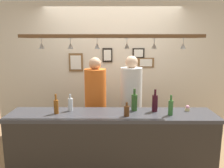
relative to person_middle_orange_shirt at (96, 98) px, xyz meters
The scene contains 23 objects.
ground_plane 1.07m from the person_middle_orange_shirt, 50.49° to the right, with size 8.00×8.00×0.00m, color olive.
back_wall 0.88m from the person_middle_orange_shirt, 71.23° to the left, with size 4.40×0.06×2.60m, color beige.
bar_counter 0.93m from the person_middle_orange_shirt, 72.14° to the right, with size 2.70×0.55×0.96m.
overhead_glass_rack 1.17m from the person_middle_orange_shirt, 66.91° to the right, with size 2.20×0.36×0.04m, color brown.
hanging_wineglass_far_left 1.23m from the person_middle_orange_shirt, 133.10° to the right, with size 0.07×0.07×0.13m.
hanging_wineglass_left 1.09m from the person_middle_orange_shirt, 111.18° to the right, with size 0.07×0.07×0.13m.
hanging_wineglass_center_left 1.08m from the person_middle_orange_shirt, 82.92° to the right, with size 0.07×0.07×0.13m.
hanging_wineglass_center 1.12m from the person_middle_orange_shirt, 51.41° to the right, with size 0.07×0.07×0.13m.
hanging_wineglass_center_right 1.31m from the person_middle_orange_shirt, 36.71° to the right, with size 0.07×0.07×0.13m.
hanging_wineglass_right 1.57m from the person_middle_orange_shirt, 30.91° to the right, with size 0.07×0.07×0.13m.
person_middle_orange_shirt is the anchor object (origin of this frame).
person_right_white_patterned_shirt 0.57m from the person_middle_orange_shirt, ahead, with size 0.34×0.34×1.66m.
bottle_beer_green_import 1.25m from the person_middle_orange_shirt, 36.02° to the right, with size 0.06×0.06×0.26m.
bottle_beer_brown_stubby 0.90m from the person_middle_orange_shirt, 59.96° to the right, with size 0.07×0.07×0.18m.
bottle_soda_clear 0.64m from the person_middle_orange_shirt, 117.37° to the right, with size 0.06×0.06×0.23m.
bottle_wine_dark_red 1.02m from the person_middle_orange_shirt, 34.59° to the right, with size 0.08×0.08×0.30m.
bottle_beer_amber_tall 0.83m from the person_middle_orange_shirt, 123.50° to the right, with size 0.06×0.06×0.26m.
bottle_champagne_green 0.79m from the person_middle_orange_shirt, 43.92° to the right, with size 0.08×0.08×0.30m.
cupcake 1.40m from the person_middle_orange_shirt, 23.45° to the right, with size 0.06×0.06×0.08m.
picture_frame_upper_small 1.25m from the person_middle_orange_shirt, 44.40° to the left, with size 0.22×0.02×0.18m.
picture_frame_crest 0.99m from the person_middle_orange_shirt, 76.71° to the left, with size 0.18×0.02×0.26m.
picture_frame_lower_pair 1.26m from the person_middle_orange_shirt, 39.43° to the left, with size 0.30×0.02×0.18m.
picture_frame_caricature 0.99m from the person_middle_orange_shirt, 119.69° to the left, with size 0.26×0.02×0.34m.
Camera 1 is at (0.02, -3.17, 1.88)m, focal length 36.18 mm.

